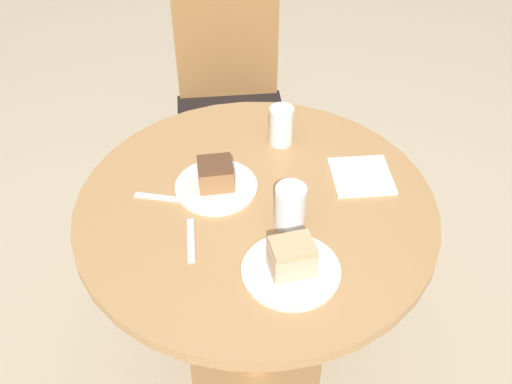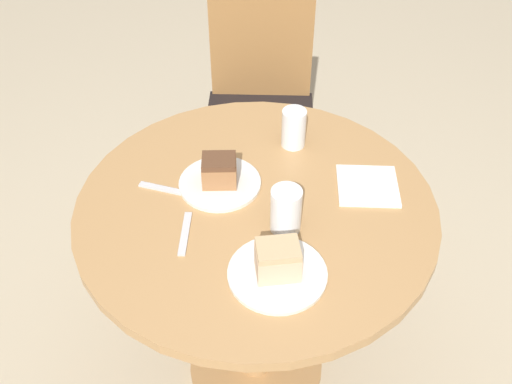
% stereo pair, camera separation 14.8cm
% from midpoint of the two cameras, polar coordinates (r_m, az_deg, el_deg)
% --- Properties ---
extents(ground_plane, '(8.00, 8.00, 0.00)m').
position_cam_midpoint_polar(ground_plane, '(2.10, 2.09, -16.38)').
color(ground_plane, beige).
extents(table, '(0.92, 0.92, 0.76)m').
position_cam_midpoint_polar(table, '(1.64, 2.59, -6.00)').
color(table, tan).
rests_on(table, ground_plane).
extents(chair, '(0.49, 0.52, 0.97)m').
position_cam_midpoint_polar(chair, '(2.33, 2.23, 8.31)').
color(chair, olive).
rests_on(chair, ground_plane).
extents(plate_near, '(0.21, 0.21, 0.01)m').
position_cam_midpoint_polar(plate_near, '(1.55, -0.75, 0.72)').
color(plate_near, silver).
rests_on(plate_near, table).
extents(plate_far, '(0.22, 0.22, 0.01)m').
position_cam_midpoint_polar(plate_far, '(1.35, 5.21, -7.91)').
color(plate_far, silver).
rests_on(plate_far, table).
extents(cake_slice_near, '(0.10, 0.08, 0.08)m').
position_cam_midpoint_polar(cake_slice_near, '(1.53, -0.76, 1.94)').
color(cake_slice_near, '#9E6B42').
rests_on(cake_slice_near, plate_near).
extents(cake_slice_far, '(0.10, 0.08, 0.08)m').
position_cam_midpoint_polar(cake_slice_far, '(1.31, 5.34, -6.61)').
color(cake_slice_far, beige).
rests_on(cake_slice_far, plate_far).
extents(glass_lemonade, '(0.07, 0.07, 0.12)m').
position_cam_midpoint_polar(glass_lemonade, '(1.41, 5.86, -2.00)').
color(glass_lemonade, beige).
rests_on(glass_lemonade, table).
extents(glass_water, '(0.07, 0.07, 0.11)m').
position_cam_midpoint_polar(glass_water, '(1.67, 6.15, 5.79)').
color(glass_water, silver).
rests_on(glass_water, table).
extents(napkin_stack, '(0.18, 0.18, 0.01)m').
position_cam_midpoint_polar(napkin_stack, '(1.59, 13.23, 0.47)').
color(napkin_stack, white).
rests_on(napkin_stack, table).
extents(fork, '(0.16, 0.09, 0.00)m').
position_cam_midpoint_polar(fork, '(1.55, -5.58, 0.06)').
color(fork, silver).
rests_on(fork, table).
extents(spoon, '(0.04, 0.14, 0.00)m').
position_cam_midpoint_polar(spoon, '(1.43, -3.85, -4.10)').
color(spoon, silver).
rests_on(spoon, table).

